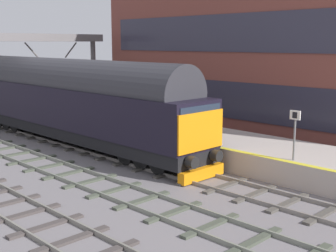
# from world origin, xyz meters

# --- Properties ---
(ground_plane) EXTENTS (140.00, 140.00, 0.00)m
(ground_plane) POSITION_xyz_m (0.00, 0.00, 0.00)
(ground_plane) COLOR slate
(ground_plane) RESTS_ON ground
(track_main) EXTENTS (2.50, 60.00, 0.15)m
(track_main) POSITION_xyz_m (0.00, -0.00, 0.05)
(track_main) COLOR slate
(track_main) RESTS_ON ground
(track_adjacent_west) EXTENTS (2.50, 60.00, 0.15)m
(track_adjacent_west) POSITION_xyz_m (-3.41, 0.00, 0.06)
(track_adjacent_west) COLOR gray
(track_adjacent_west) RESTS_ON ground
(track_adjacent_far_west) EXTENTS (2.50, 60.00, 0.15)m
(track_adjacent_far_west) POSITION_xyz_m (-7.00, -0.00, 0.05)
(track_adjacent_far_west) COLOR slate
(track_adjacent_far_west) RESTS_ON ground
(station_platform) EXTENTS (4.00, 44.00, 1.01)m
(station_platform) POSITION_xyz_m (3.60, 0.00, 0.50)
(station_platform) COLOR #B6ABA3
(station_platform) RESTS_ON ground
(station_building) EXTENTS (5.93, 28.86, 15.71)m
(station_building) POSITION_xyz_m (11.00, -0.38, 7.85)
(station_building) COLOR brown
(station_building) RESTS_ON ground
(diesel_locomotive) EXTENTS (2.74, 19.10, 4.68)m
(diesel_locomotive) POSITION_xyz_m (0.00, 7.25, 2.49)
(diesel_locomotive) COLOR black
(diesel_locomotive) RESTS_ON ground
(platform_number_sign) EXTENTS (0.10, 0.44, 1.96)m
(platform_number_sign) POSITION_xyz_m (2.07, -5.08, 2.31)
(platform_number_sign) COLOR slate
(platform_number_sign) RESTS_ON station_platform
(waiting_passenger) EXTENTS (0.44, 0.48, 1.64)m
(waiting_passenger) POSITION_xyz_m (3.09, 6.34, 1.99)
(waiting_passenger) COLOR #352D33
(waiting_passenger) RESTS_ON station_platform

